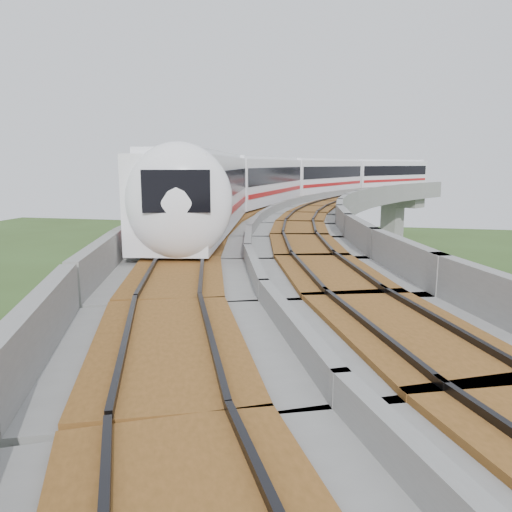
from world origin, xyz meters
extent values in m
plane|color=#32481D|center=(0.00, 0.00, 0.00)|extent=(160.00, 160.00, 0.00)
cube|color=gray|center=(14.00, -2.00, 0.02)|extent=(18.00, 26.00, 0.04)
cube|color=#232326|center=(0.00, 30.00, 0.01)|extent=(60.00, 8.00, 0.03)
cube|color=#99968E|center=(9.12, 31.80, 4.20)|extent=(2.86, 2.93, 8.40)
cube|color=#99968E|center=(9.12, 31.80, 9.00)|extent=(7.21, 5.74, 1.20)
cube|color=#99968E|center=(0.91, 10.42, 4.20)|extent=(2.35, 2.51, 8.40)
cube|color=#99968E|center=(0.91, 10.42, 9.00)|extent=(7.31, 3.58, 1.20)
cube|color=#99968E|center=(0.91, -10.42, 4.20)|extent=(2.35, 2.51, 8.40)
cube|color=#99968E|center=(0.91, -10.42, 9.00)|extent=(7.31, 3.58, 1.20)
cube|color=gray|center=(6.19, 26.54, 10.00)|extent=(16.42, 20.91, 0.80)
cube|color=gray|center=(2.33, 28.44, 10.90)|extent=(8.66, 17.08, 1.00)
cube|color=gray|center=(10.04, 24.64, 10.90)|extent=(8.66, 17.08, 1.00)
cube|color=brown|center=(4.21, 27.51, 10.46)|extent=(10.68, 18.08, 0.12)
cube|color=black|center=(4.21, 27.51, 10.58)|extent=(9.69, 17.59, 0.12)
cube|color=brown|center=(8.16, 25.56, 10.46)|extent=(10.68, 18.08, 0.12)
cube|color=black|center=(8.16, 25.56, 10.58)|extent=(9.69, 17.59, 0.12)
cube|color=gray|center=(0.70, 9.13, 10.00)|extent=(11.77, 20.03, 0.80)
cube|color=gray|center=(-3.55, 9.78, 10.90)|extent=(3.22, 18.71, 1.00)
cube|color=gray|center=(4.95, 8.47, 10.90)|extent=(3.22, 18.71, 1.00)
cube|color=brown|center=(-1.48, 9.46, 10.46)|extent=(5.44, 19.05, 0.12)
cube|color=black|center=(-1.48, 9.46, 10.58)|extent=(4.35, 18.88, 0.12)
cube|color=brown|center=(2.87, 8.79, 10.46)|extent=(5.44, 19.05, 0.12)
cube|color=black|center=(2.87, 8.79, 10.58)|extent=(4.35, 18.88, 0.12)
cube|color=gray|center=(0.70, -9.13, 10.00)|extent=(11.77, 20.03, 0.80)
cube|color=gray|center=(-3.55, -9.78, 10.90)|extent=(3.22, 18.71, 1.00)
cube|color=gray|center=(4.95, -8.47, 10.90)|extent=(3.22, 18.71, 1.00)
cube|color=brown|center=(-1.48, -9.46, 10.46)|extent=(5.44, 19.05, 0.12)
cube|color=black|center=(-1.48, -9.46, 10.58)|extent=(4.35, 18.88, 0.12)
cube|color=brown|center=(2.87, -8.79, 10.46)|extent=(5.44, 19.05, 0.12)
cube|color=black|center=(2.87, -8.79, 10.58)|extent=(4.35, 18.88, 0.12)
cube|color=gray|center=(6.19, -26.54, 10.00)|extent=(16.42, 20.91, 0.80)
cube|color=brown|center=(4.21, -27.51, 10.46)|extent=(10.68, 18.08, 0.12)
cube|color=black|center=(4.21, -27.51, 10.58)|extent=(9.69, 17.59, 0.12)
cube|color=white|center=(-1.41, -9.88, 12.24)|extent=(5.05, 15.24, 3.20)
cube|color=white|center=(-1.41, -9.88, 13.94)|extent=(4.40, 14.41, 0.22)
cube|color=black|center=(-1.41, -9.88, 12.69)|extent=(5.01, 14.66, 1.15)
cube|color=red|center=(-1.41, -9.88, 11.49)|extent=(5.01, 14.66, 0.30)
cube|color=black|center=(-1.41, -9.88, 10.78)|extent=(3.90, 12.89, 0.28)
cube|color=white|center=(-1.94, 5.67, 12.24)|extent=(4.06, 15.18, 3.20)
cube|color=white|center=(-1.94, 5.67, 13.94)|extent=(3.45, 14.39, 0.22)
cube|color=black|center=(-1.94, 5.67, 12.69)|extent=(4.06, 14.59, 1.15)
cube|color=red|center=(-1.94, 5.67, 11.49)|extent=(4.06, 14.59, 0.30)
cube|color=black|center=(-1.94, 5.67, 10.78)|extent=(3.05, 12.87, 0.28)
cube|color=white|center=(1.40, 20.86, 12.24)|extent=(7.57, 15.04, 3.20)
cube|color=white|center=(1.40, 20.86, 13.94)|extent=(6.81, 14.15, 0.22)
cube|color=black|center=(1.40, 20.86, 12.69)|extent=(7.43, 14.49, 1.15)
cube|color=red|center=(1.40, 20.86, 11.49)|extent=(7.43, 14.49, 0.30)
cube|color=black|center=(1.40, 20.86, 10.78)|extent=(6.07, 12.65, 0.28)
cube|color=white|center=(8.41, 34.75, 12.24)|extent=(10.62, 13.95, 3.20)
cube|color=white|center=(8.41, 34.75, 13.94)|extent=(9.75, 13.03, 0.22)
cube|color=black|center=(8.41, 34.75, 12.69)|extent=(10.33, 13.48, 1.15)
cube|color=red|center=(8.41, 34.75, 11.49)|extent=(10.33, 13.48, 0.30)
cube|color=black|center=(8.41, 34.75, 10.78)|extent=(8.70, 11.64, 0.28)
ellipsoid|color=white|center=(0.16, -16.97, 12.39)|extent=(3.70, 2.66, 3.64)
cylinder|color=#2D382D|center=(12.25, 19.29, 0.75)|extent=(0.08, 0.08, 1.50)
cube|color=#2D382D|center=(11.38, 16.98, 0.75)|extent=(1.69, 4.77, 1.40)
cylinder|color=#2D382D|center=(10.62, 14.63, 0.75)|extent=(0.08, 0.08, 1.50)
cube|color=#2D382D|center=(9.98, 12.24, 0.75)|extent=(1.23, 4.91, 1.40)
cylinder|color=#2D382D|center=(9.45, 9.83, 0.75)|extent=(0.08, 0.08, 1.50)
cube|color=#2D382D|center=(9.03, 7.39, 0.75)|extent=(0.75, 4.99, 1.40)
cylinder|color=#2D382D|center=(8.74, 4.94, 0.75)|extent=(0.08, 0.08, 1.50)
cube|color=#2D382D|center=(8.56, 2.47, 0.75)|extent=(0.27, 5.04, 1.40)
cylinder|color=#2D382D|center=(8.50, 0.00, 0.75)|extent=(0.08, 0.08, 1.50)
cube|color=#2D382D|center=(8.56, -2.47, 0.75)|extent=(0.27, 5.04, 1.40)
cylinder|color=#2D382D|center=(8.74, -4.94, 0.75)|extent=(0.08, 0.08, 1.50)
cube|color=#2D382D|center=(9.03, -7.39, 0.75)|extent=(0.75, 4.99, 1.40)
cylinder|color=#2D382D|center=(9.45, -9.83, 0.75)|extent=(0.08, 0.08, 1.50)
cube|color=#2D382D|center=(9.98, -12.24, 0.75)|extent=(1.23, 4.91, 1.40)
cylinder|color=#382314|center=(11.40, 21.51, 0.82)|extent=(0.18, 0.18, 1.63)
ellipsoid|color=#163E13|center=(11.40, 21.51, 2.47)|extent=(2.78, 2.78, 2.36)
cylinder|color=#382314|center=(8.15, 14.51, 0.70)|extent=(0.18, 0.18, 1.41)
ellipsoid|color=#163E13|center=(8.15, 14.51, 2.32)|extent=(3.03, 3.03, 2.58)
cylinder|color=#382314|center=(6.04, 4.93, 0.60)|extent=(0.18, 0.18, 1.21)
ellipsoid|color=#163E13|center=(6.04, 4.93, 2.11)|extent=(2.99, 2.99, 2.54)
cylinder|color=#382314|center=(6.99, -6.49, 0.63)|extent=(0.18, 0.18, 1.25)
ellipsoid|color=#163E13|center=(6.99, -6.49, 1.84)|extent=(1.95, 1.95, 1.66)
imported|color=black|center=(14.01, 0.70, 0.72)|extent=(4.96, 2.64, 1.37)
camera|label=1|loc=(5.80, -31.56, 13.54)|focal=35.00mm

